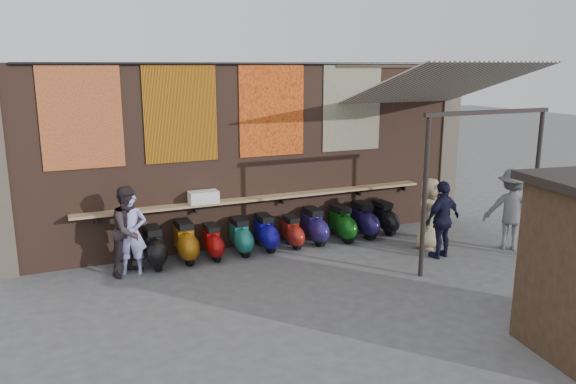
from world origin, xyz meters
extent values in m
plane|color=#474749|center=(0.00, 0.00, 0.00)|extent=(70.00, 70.00, 0.00)
cube|color=brown|center=(0.00, 2.70, 2.00)|extent=(10.00, 0.40, 4.00)
cube|color=#4C4238|center=(5.20, 2.70, 2.00)|extent=(0.50, 0.50, 4.00)
cube|color=#9E7A51|center=(0.00, 2.33, 1.10)|extent=(8.00, 0.32, 0.05)
cube|color=white|center=(-1.33, 2.30, 1.25)|extent=(0.61, 0.31, 0.26)
cube|color=maroon|center=(-3.60, 2.48, 3.00)|extent=(1.50, 0.02, 2.00)
cube|color=orange|center=(-1.70, 2.48, 3.00)|extent=(1.50, 0.02, 2.00)
cube|color=orange|center=(0.30, 2.48, 3.00)|extent=(1.50, 0.02, 2.00)
cube|color=teal|center=(2.30, 2.48, 3.00)|extent=(1.50, 0.02, 2.00)
cylinder|color=black|center=(0.00, 2.47, 3.98)|extent=(9.50, 0.06, 0.06)
imported|color=#9C9FE3|center=(-2.93, 1.77, 0.81)|extent=(0.68, 0.54, 1.62)
imported|color=#2C2227|center=(-2.94, 1.81, 0.87)|extent=(1.06, 1.02, 1.73)
imported|color=black|center=(3.15, 0.11, 0.82)|extent=(1.02, 0.58, 1.64)
imported|color=slate|center=(4.88, -0.05, 0.90)|extent=(1.29, 1.28, 1.79)
imported|color=#988461|center=(3.25, 0.69, 0.79)|extent=(0.92, 0.82, 1.58)
cube|color=#473321|center=(2.94, -3.25, 0.87)|extent=(1.82, 0.38, 0.06)
cube|color=beige|center=(3.50, 0.90, 3.55)|extent=(3.20, 3.28, 0.97)
cube|color=#33261C|center=(3.50, 2.49, 3.95)|extent=(3.30, 0.08, 0.12)
cube|color=black|center=(3.50, -0.60, 3.08)|extent=(3.00, 0.08, 0.08)
cylinder|color=black|center=(2.10, -0.60, 1.55)|extent=(0.09, 0.09, 3.10)
cylinder|color=black|center=(4.90, -0.60, 1.55)|extent=(0.09, 0.09, 3.10)
camera|label=1|loc=(-4.34, -8.85, 3.97)|focal=35.00mm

